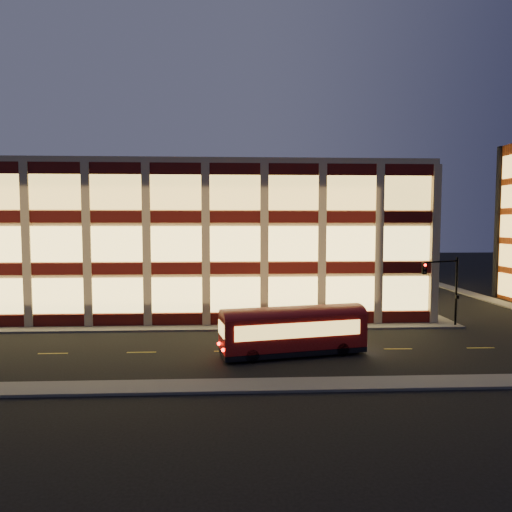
{
  "coord_description": "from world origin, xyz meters",
  "views": [
    {
      "loc": [
        4.44,
        -37.22,
        8.86
      ],
      "look_at": [
        6.58,
        8.0,
        5.66
      ],
      "focal_mm": 32.0,
      "sensor_mm": 36.0,
      "label": 1
    }
  ],
  "objects": [
    {
      "name": "ground",
      "position": [
        0.0,
        0.0,
        0.0
      ],
      "size": [
        200.0,
        200.0,
        0.0
      ],
      "primitive_type": "plane",
      "color": "black",
      "rests_on": "ground"
    },
    {
      "name": "sidewalk_office_south",
      "position": [
        -3.0,
        1.0,
        0.07
      ],
      "size": [
        54.0,
        2.0,
        0.15
      ],
      "primitive_type": "cube",
      "color": "#514F4C",
      "rests_on": "ground"
    },
    {
      "name": "sidewalk_office_east",
      "position": [
        23.0,
        17.0,
        0.07
      ],
      "size": [
        2.0,
        30.0,
        0.15
      ],
      "primitive_type": "cube",
      "color": "#514F4C",
      "rests_on": "ground"
    },
    {
      "name": "sidewalk_tower_west",
      "position": [
        34.0,
        17.0,
        0.07
      ],
      "size": [
        2.0,
        30.0,
        0.15
      ],
      "primitive_type": "cube",
      "color": "#514F4C",
      "rests_on": "ground"
    },
    {
      "name": "sidewalk_near",
      "position": [
        0.0,
        -13.0,
        0.07
      ],
      "size": [
        100.0,
        2.0,
        0.15
      ],
      "primitive_type": "cube",
      "color": "#514F4C",
      "rests_on": "ground"
    },
    {
      "name": "office_building",
      "position": [
        -2.91,
        16.91,
        7.25
      ],
      "size": [
        50.45,
        30.45,
        14.5
      ],
      "color": "tan",
      "rests_on": "ground"
    },
    {
      "name": "traffic_signal_far",
      "position": [
        22.21,
        0.24,
        4.11
      ],
      "size": [
        3.79,
        1.87,
        6.0
      ],
      "color": "black",
      "rests_on": "ground"
    },
    {
      "name": "trolley_bus",
      "position": [
        8.38,
        -7.02,
        1.84
      ],
      "size": [
        10.07,
        4.38,
        3.31
      ],
      "rotation": [
        0.0,
        0.0,
        0.2
      ],
      "color": "maroon",
      "rests_on": "ground"
    }
  ]
}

